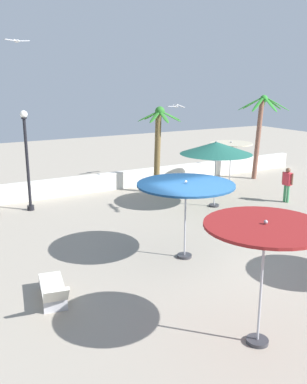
{
  "coord_description": "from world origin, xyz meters",
  "views": [
    {
      "loc": [
        -7.03,
        -9.25,
        5.2
      ],
      "look_at": [
        0.0,
        3.25,
        1.4
      ],
      "focal_mm": 39.9,
      "sensor_mm": 36.0,
      "label": 1
    }
  ],
  "objects_px": {
    "palm_tree_0": "(260,124)",
    "guest_0": "(287,182)",
    "patio_umbrella_1": "(186,187)",
    "patio_umbrella_2": "(216,148)",
    "lamp_post_0": "(27,158)",
    "lounge_chair_0": "(53,289)",
    "palm_tree_1": "(158,138)",
    "patio_umbrella_4": "(231,146)",
    "seagull_0": "(17,41)",
    "patio_umbrella_0": "(265,233)",
    "seagull_1": "(176,106)"
  },
  "relations": [
    {
      "from": "palm_tree_0",
      "to": "guest_0",
      "type": "relative_size",
      "value": 2.9
    },
    {
      "from": "patio_umbrella_1",
      "to": "patio_umbrella_2",
      "type": "distance_m",
      "value": 5.57
    },
    {
      "from": "lamp_post_0",
      "to": "lounge_chair_0",
      "type": "distance_m",
      "value": 8.2
    },
    {
      "from": "palm_tree_0",
      "to": "palm_tree_1",
      "type": "bearing_deg",
      "value": 179.3
    },
    {
      "from": "palm_tree_0",
      "to": "lounge_chair_0",
      "type": "relative_size",
      "value": 2.26
    },
    {
      "from": "patio_umbrella_2",
      "to": "patio_umbrella_4",
      "type": "height_order",
      "value": "patio_umbrella_2"
    },
    {
      "from": "lounge_chair_0",
      "to": "seagull_0",
      "type": "bearing_deg",
      "value": 80.1
    },
    {
      "from": "guest_0",
      "to": "patio_umbrella_0",
      "type": "bearing_deg",
      "value": -139.01
    },
    {
      "from": "seagull_0",
      "to": "patio_umbrella_0",
      "type": "bearing_deg",
      "value": -82.23
    },
    {
      "from": "patio_umbrella_0",
      "to": "patio_umbrella_1",
      "type": "bearing_deg",
      "value": 75.93
    },
    {
      "from": "seagull_0",
      "to": "seagull_1",
      "type": "distance_m",
      "value": 8.63
    },
    {
      "from": "patio_umbrella_0",
      "to": "lamp_post_0",
      "type": "height_order",
      "value": "lamp_post_0"
    },
    {
      "from": "patio_umbrella_4",
      "to": "guest_0",
      "type": "bearing_deg",
      "value": -79.06
    },
    {
      "from": "patio_umbrella_4",
      "to": "patio_umbrella_2",
      "type": "bearing_deg",
      "value": -140.19
    },
    {
      "from": "patio_umbrella_2",
      "to": "lounge_chair_0",
      "type": "xyz_separation_m",
      "value": [
        -8.27,
        -4.62,
        -2.09
      ]
    },
    {
      "from": "patio_umbrella_2",
      "to": "palm_tree_0",
      "type": "xyz_separation_m",
      "value": [
        5.27,
        3.12,
        0.42
      ]
    },
    {
      "from": "patio_umbrella_4",
      "to": "lamp_post_0",
      "type": "distance_m",
      "value": 9.48
    },
    {
      "from": "patio_umbrella_1",
      "to": "palm_tree_1",
      "type": "relative_size",
      "value": 0.71
    },
    {
      "from": "patio_umbrella_4",
      "to": "seagull_1",
      "type": "distance_m",
      "value": 3.77
    },
    {
      "from": "patio_umbrella_0",
      "to": "palm_tree_0",
      "type": "xyz_separation_m",
      "value": [
        10.38,
        11.31,
        0.52
      ]
    },
    {
      "from": "seagull_0",
      "to": "patio_umbrella_1",
      "type": "bearing_deg",
      "value": -70.6
    },
    {
      "from": "palm_tree_0",
      "to": "seagull_0",
      "type": "relative_size",
      "value": 4.28
    },
    {
      "from": "patio_umbrella_4",
      "to": "seagull_1",
      "type": "bearing_deg",
      "value": 111.57
    },
    {
      "from": "patio_umbrella_0",
      "to": "palm_tree_0",
      "type": "height_order",
      "value": "palm_tree_0"
    },
    {
      "from": "guest_0",
      "to": "seagull_1",
      "type": "xyz_separation_m",
      "value": [
        -1.83,
        6.22,
        2.93
      ]
    },
    {
      "from": "patio_umbrella_4",
      "to": "seagull_0",
      "type": "bearing_deg",
      "value": 168.74
    },
    {
      "from": "patio_umbrella_0",
      "to": "patio_umbrella_2",
      "type": "xyz_separation_m",
      "value": [
        5.11,
        8.18,
        0.09
      ]
    },
    {
      "from": "patio_umbrella_2",
      "to": "lamp_post_0",
      "type": "xyz_separation_m",
      "value": [
        -6.88,
        3.26,
        -0.3
      ]
    },
    {
      "from": "patio_umbrella_2",
      "to": "seagull_1",
      "type": "distance_m",
      "value": 5.53
    },
    {
      "from": "seagull_0",
      "to": "palm_tree_0",
      "type": "bearing_deg",
      "value": -3.96
    },
    {
      "from": "seagull_1",
      "to": "patio_umbrella_1",
      "type": "bearing_deg",
      "value": -120.52
    },
    {
      "from": "guest_0",
      "to": "palm_tree_0",
      "type": "bearing_deg",
      "value": 62.7
    },
    {
      "from": "palm_tree_1",
      "to": "lounge_chair_0",
      "type": "distance_m",
      "value": 10.98
    },
    {
      "from": "patio_umbrella_0",
      "to": "seagull_1",
      "type": "bearing_deg",
      "value": 64.38
    },
    {
      "from": "patio_umbrella_4",
      "to": "palm_tree_0",
      "type": "relative_size",
      "value": 0.53
    },
    {
      "from": "patio_umbrella_0",
      "to": "guest_0",
      "type": "relative_size",
      "value": 1.73
    },
    {
      "from": "patio_umbrella_1",
      "to": "lounge_chair_0",
      "type": "xyz_separation_m",
      "value": [
        -4.24,
        -0.78,
        -1.79
      ]
    },
    {
      "from": "patio_umbrella_4",
      "to": "palm_tree_1",
      "type": "distance_m",
      "value": 3.61
    },
    {
      "from": "seagull_0",
      "to": "seagull_1",
      "type": "relative_size",
      "value": 0.84
    },
    {
      "from": "patio_umbrella_4",
      "to": "lamp_post_0",
      "type": "xyz_separation_m",
      "value": [
        -9.41,
        1.15,
        0.1
      ]
    },
    {
      "from": "lamp_post_0",
      "to": "seagull_1",
      "type": "xyz_separation_m",
      "value": [
        8.18,
        1.94,
        1.67
      ]
    },
    {
      "from": "patio_umbrella_0",
      "to": "palm_tree_0",
      "type": "distance_m",
      "value": 15.36
    },
    {
      "from": "seagull_0",
      "to": "seagull_1",
      "type": "xyz_separation_m",
      "value": [
        8.07,
        1.24,
        -2.79
      ]
    },
    {
      "from": "patio_umbrella_1",
      "to": "guest_0",
      "type": "distance_m",
      "value": 7.79
    },
    {
      "from": "palm_tree_0",
      "to": "lounge_chair_0",
      "type": "bearing_deg",
      "value": -150.23
    },
    {
      "from": "palm_tree_0",
      "to": "patio_umbrella_0",
      "type": "bearing_deg",
      "value": -132.56
    },
    {
      "from": "seagull_0",
      "to": "guest_0",
      "type": "bearing_deg",
      "value": -26.68
    },
    {
      "from": "patio_umbrella_0",
      "to": "patio_umbrella_4",
      "type": "xyz_separation_m",
      "value": [
        7.64,
        10.29,
        -0.31
      ]
    },
    {
      "from": "lamp_post_0",
      "to": "patio_umbrella_2",
      "type": "bearing_deg",
      "value": -25.36
    },
    {
      "from": "patio_umbrella_1",
      "to": "patio_umbrella_4",
      "type": "distance_m",
      "value": 8.85
    }
  ]
}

